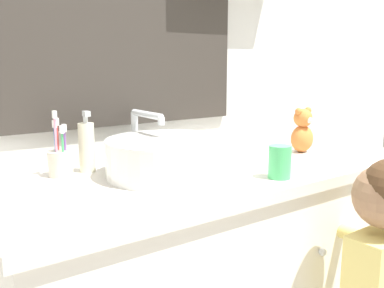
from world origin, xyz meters
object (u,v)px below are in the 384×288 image
Objects in this scene: soap_dispenser at (87,147)px; child_figure at (379,280)px; toothbrush_holder at (60,161)px; teddy_bear at (302,131)px; drinking_cup at (280,162)px; sink_basin at (169,156)px.

soap_dispenser reaches higher than child_figure.
teddy_bear is at bearing -12.11° from toothbrush_holder.
soap_dispenser is 0.21× the size of child_figure.
teddy_bear is 1.75× the size of drinking_cup.
sink_basin is 0.33m from drinking_cup.
teddy_bear is at bearing 66.69° from child_figure.
sink_basin is at bearing -44.59° from soap_dispenser.
sink_basin is 0.60m from teddy_bear.
toothbrush_holder reaches higher than teddy_bear.
sink_basin is 4.40× the size of drinking_cup.
toothbrush_holder is 0.98m from child_figure.
toothbrush_holder reaches higher than soap_dispenser.
drinking_cup is (0.43, -0.40, -0.03)m from soap_dispenser.
drinking_cup is (-0.16, 0.25, 0.32)m from child_figure.
child_figure is at bearing -113.31° from teddy_bear.
sink_basin is 0.32m from toothbrush_holder.
sink_basin reaches higher than drinking_cup.
soap_dispenser is 0.80m from teddy_bear.
sink_basin is at bearing -33.33° from toothbrush_holder.
soap_dispenser is at bearing 136.71° from drinking_cup.
soap_dispenser is at bearing 131.97° from child_figure.
soap_dispenser is 0.59m from drinking_cup.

